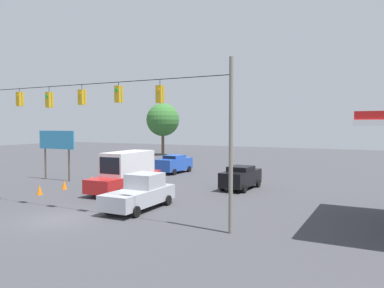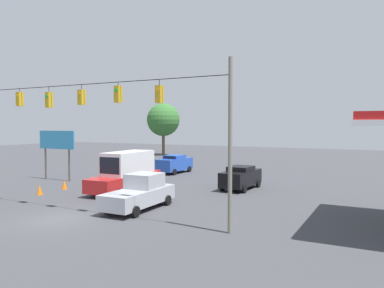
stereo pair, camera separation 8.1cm
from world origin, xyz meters
The scene contains 12 objects.
ground_plane centered at (0.00, 0.00, 0.00)m, with size 140.00×140.00×0.00m, color #3D3D42.
overhead_signal_span centered at (0.01, -1.88, 5.35)m, with size 18.70×0.38×8.30m.
sedan_black_oncoming_far centered at (-5.46, -13.71, 0.96)m, with size 2.23×4.68×1.84m.
box_truck_red_withflow_mid centered at (2.11, -8.79, 1.50)m, with size 2.67×7.44×3.06m.
sedan_blue_withflow_far centered at (4.32, -19.96, 1.00)m, with size 2.25×4.67×1.92m.
pickup_truck_silver_crossing_near centered at (-2.45, -4.17, 0.98)m, with size 2.31×5.50×2.12m.
traffic_cone_nearest centered at (6.81, -4.52, 0.37)m, with size 0.43×0.43×0.74m, color orange.
traffic_cone_second centered at (7.02, -7.10, 0.37)m, with size 0.43×0.43×0.74m, color orange.
traffic_cone_third centered at (6.88, -10.10, 0.37)m, with size 0.43×0.43×0.74m, color orange.
traffic_cone_fourth centered at (6.96, -12.99, 0.37)m, with size 0.43×0.43×0.74m, color orange.
roadside_billboard centered at (11.40, -10.42, 3.42)m, with size 4.35×0.16×4.60m.
tree_horizon_left centered at (17.97, -39.56, 6.00)m, with size 5.56×5.56×8.81m.
Camera 2 is at (-15.77, 14.45, 5.13)m, focal length 35.00 mm.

